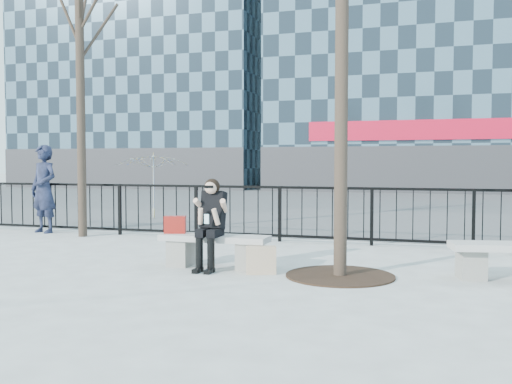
% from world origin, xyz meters
% --- Properties ---
extents(ground, '(120.00, 120.00, 0.00)m').
position_xyz_m(ground, '(0.00, 0.00, 0.00)').
color(ground, '#969691').
rests_on(ground, ground).
extents(street_surface, '(60.00, 23.00, 0.01)m').
position_xyz_m(street_surface, '(0.00, 15.00, 0.00)').
color(street_surface, '#474747').
rests_on(street_surface, ground).
extents(railing, '(14.00, 0.06, 1.10)m').
position_xyz_m(railing, '(0.00, 3.00, 0.55)').
color(railing, black).
rests_on(railing, ground).
extents(building_left, '(16.20, 10.20, 22.60)m').
position_xyz_m(building_left, '(-15.00, 27.00, 11.30)').
color(building_left, slate).
rests_on(building_left, ground).
extents(tree_left, '(2.80, 2.80, 6.50)m').
position_xyz_m(tree_left, '(-4.00, 2.50, 4.86)').
color(tree_left, black).
rests_on(tree_left, ground).
extents(tree_grate, '(1.50, 1.50, 0.02)m').
position_xyz_m(tree_grate, '(1.90, -0.10, 0.01)').
color(tree_grate, black).
rests_on(tree_grate, ground).
extents(bench_main, '(1.65, 0.46, 0.49)m').
position_xyz_m(bench_main, '(0.00, 0.00, 0.30)').
color(bench_main, slate).
rests_on(bench_main, ground).
extents(seated_woman, '(0.50, 0.64, 1.34)m').
position_xyz_m(seated_woman, '(0.00, -0.16, 0.67)').
color(seated_woman, black).
rests_on(seated_woman, ground).
extents(handbag, '(0.35, 0.24, 0.26)m').
position_xyz_m(handbag, '(-0.65, 0.02, 0.62)').
color(handbag, maroon).
rests_on(handbag, bench_main).
extents(shopping_bag, '(0.44, 0.29, 0.39)m').
position_xyz_m(shopping_bag, '(0.81, -0.25, 0.20)').
color(shopping_bag, '#CEB091').
rests_on(shopping_bag, ground).
extents(standing_man, '(0.81, 0.63, 1.96)m').
position_xyz_m(standing_man, '(-5.20, 2.80, 0.98)').
color(standing_man, black).
rests_on(standing_man, ground).
extents(vendor_umbrella, '(2.27, 2.30, 1.85)m').
position_xyz_m(vendor_umbrella, '(-4.36, 6.33, 0.92)').
color(vendor_umbrella, gold).
rests_on(vendor_umbrella, ground).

